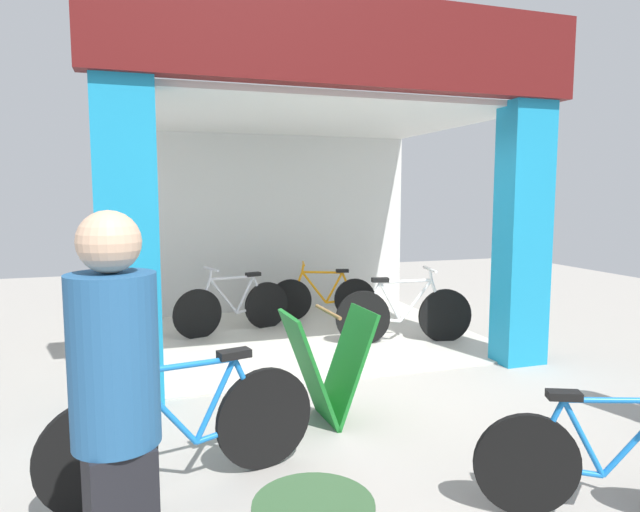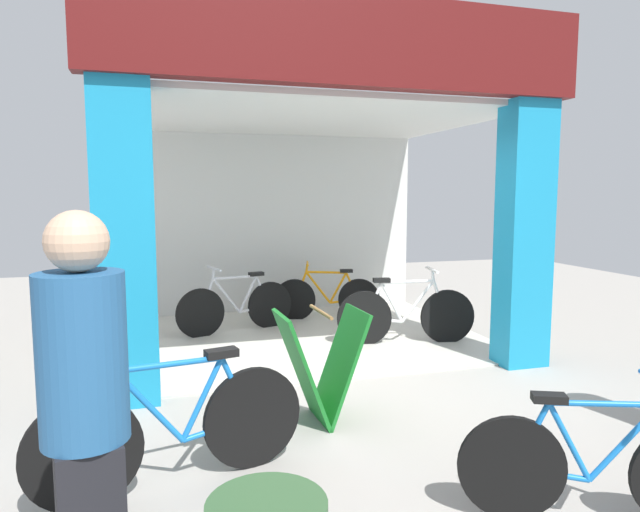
% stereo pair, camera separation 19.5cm
% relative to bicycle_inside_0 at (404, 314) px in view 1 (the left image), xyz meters
% --- Properties ---
extents(ground_plane, '(17.00, 17.00, 0.00)m').
position_rel_bicycle_inside_0_xyz_m(ground_plane, '(-1.15, -1.07, -0.37)').
color(ground_plane, '#9E9991').
rests_on(ground_plane, ground).
extents(shop_facade, '(4.70, 3.81, 3.62)m').
position_rel_bicycle_inside_0_xyz_m(shop_facade, '(-1.15, 0.55, 1.52)').
color(shop_facade, beige).
rests_on(shop_facade, ground).
extents(bicycle_inside_0, '(1.68, 0.48, 0.94)m').
position_rel_bicycle_inside_0_xyz_m(bicycle_inside_0, '(0.00, 0.00, 0.00)').
color(bicycle_inside_0, black).
rests_on(bicycle_inside_0, ground).
extents(bicycle_inside_1, '(1.58, 0.55, 0.90)m').
position_rel_bicycle_inside_0_xyz_m(bicycle_inside_1, '(-1.91, 1.15, -0.02)').
color(bicycle_inside_1, black).
rests_on(bicycle_inside_1, ground).
extents(bicycle_inside_2, '(1.51, 0.49, 0.85)m').
position_rel_bicycle_inside_0_xyz_m(bicycle_inside_2, '(-0.54, 1.52, -0.03)').
color(bicycle_inside_2, black).
rests_on(bicycle_inside_2, ground).
extents(bicycle_parked_0, '(1.71, 0.54, 0.96)m').
position_rel_bicycle_inside_0_xyz_m(bicycle_parked_0, '(-2.80, -2.64, 0.01)').
color(bicycle_parked_0, black).
rests_on(bicycle_parked_0, ground).
extents(bicycle_parked_1, '(1.42, 0.64, 0.84)m').
position_rel_bicycle_inside_0_xyz_m(bicycle_parked_1, '(-0.57, -3.71, -0.04)').
color(bicycle_parked_1, black).
rests_on(bicycle_parked_1, ground).
extents(sandwich_board_sign, '(0.71, 0.54, 0.92)m').
position_rel_bicycle_inside_0_xyz_m(sandwich_board_sign, '(-1.64, -1.92, 0.08)').
color(sandwich_board_sign, '#197226').
rests_on(sandwich_board_sign, ground).
extents(pedestrian_1, '(0.39, 0.39, 1.78)m').
position_rel_bicycle_inside_0_xyz_m(pedestrian_1, '(-3.16, -3.85, 0.55)').
color(pedestrian_1, black).
rests_on(pedestrian_1, ground).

